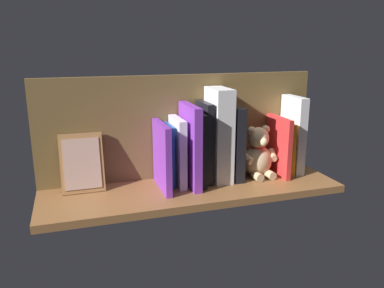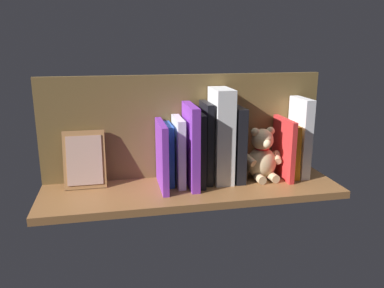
# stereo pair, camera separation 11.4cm
# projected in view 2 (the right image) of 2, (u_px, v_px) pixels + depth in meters

# --- Properties ---
(ground_plane) EXTENTS (0.89, 0.27, 0.02)m
(ground_plane) POSITION_uv_depth(u_px,v_px,m) (192.00, 190.00, 1.18)
(ground_plane) COLOR brown
(shelf_back_panel) EXTENTS (0.89, 0.02, 0.33)m
(shelf_back_panel) POSITION_uv_depth(u_px,v_px,m) (185.00, 126.00, 1.23)
(shelf_back_panel) COLOR brown
(shelf_back_panel) RESTS_ON ground_plane
(book_0) EXTENTS (0.03, 0.12, 0.25)m
(book_0) POSITION_uv_depth(u_px,v_px,m) (300.00, 137.00, 1.25)
(book_0) COLOR silver
(book_0) RESTS_ON ground_plane
(book_1) EXTENTS (0.03, 0.12, 0.17)m
(book_1) POSITION_uv_depth(u_px,v_px,m) (289.00, 150.00, 1.25)
(book_1) COLOR orange
(book_1) RESTS_ON ground_plane
(book_2) EXTENTS (0.02, 0.15, 0.19)m
(book_2) POSITION_uv_depth(u_px,v_px,m) (283.00, 148.00, 1.23)
(book_2) COLOR red
(book_2) RESTS_ON ground_plane
(teddy_bear) EXTENTS (0.13, 0.11, 0.17)m
(teddy_bear) POSITION_uv_depth(u_px,v_px,m) (262.00, 156.00, 1.23)
(teddy_bear) COLOR #D1B284
(teddy_bear) RESTS_ON ground_plane
(book_3) EXTENTS (0.03, 0.12, 0.23)m
(book_3) POSITION_uv_depth(u_px,v_px,m) (236.00, 144.00, 1.21)
(book_3) COLOR black
(book_3) RESTS_ON ground_plane
(dictionary_thick_white) EXTENTS (0.06, 0.12, 0.29)m
(dictionary_thick_white) POSITION_uv_depth(u_px,v_px,m) (221.00, 136.00, 1.19)
(dictionary_thick_white) COLOR white
(dictionary_thick_white) RESTS_ON ground_plane
(book_4) EXTENTS (0.02, 0.12, 0.25)m
(book_4) POSITION_uv_depth(u_px,v_px,m) (206.00, 143.00, 1.19)
(book_4) COLOR black
(book_4) RESTS_ON ground_plane
(book_5) EXTENTS (0.02, 0.14, 0.22)m
(book_5) POSITION_uv_depth(u_px,v_px,m) (198.00, 148.00, 1.18)
(book_5) COLOR black
(book_5) RESTS_ON ground_plane
(book_6) EXTENTS (0.03, 0.16, 0.25)m
(book_6) POSITION_uv_depth(u_px,v_px,m) (190.00, 146.00, 1.16)
(book_6) COLOR purple
(book_6) RESTS_ON ground_plane
(book_7) EXTENTS (0.02, 0.13, 0.21)m
(book_7) POSITION_uv_depth(u_px,v_px,m) (179.00, 151.00, 1.17)
(book_7) COLOR silver
(book_7) RESTS_ON ground_plane
(book_8) EXTENTS (0.02, 0.11, 0.19)m
(book_8) POSITION_uv_depth(u_px,v_px,m) (169.00, 154.00, 1.18)
(book_8) COLOR blue
(book_8) RESTS_ON ground_plane
(book_9) EXTENTS (0.02, 0.17, 0.20)m
(book_9) POSITION_uv_depth(u_px,v_px,m) (162.00, 155.00, 1.14)
(book_9) COLOR purple
(book_9) RESTS_ON ground_plane
(picture_frame_leaning) EXTENTS (0.12, 0.06, 0.17)m
(picture_frame_leaning) POSITION_uv_depth(u_px,v_px,m) (85.00, 160.00, 1.15)
(picture_frame_leaning) COLOR #9E6B3D
(picture_frame_leaning) RESTS_ON ground_plane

